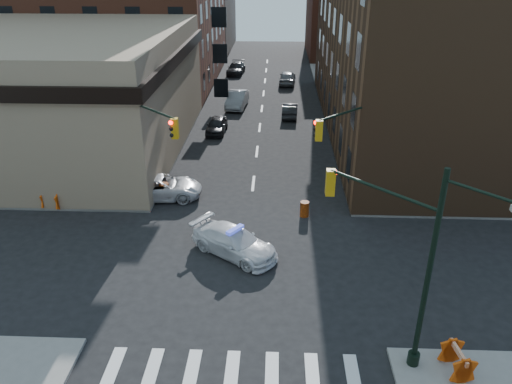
# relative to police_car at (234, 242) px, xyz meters

# --- Properties ---
(ground) EXTENTS (140.00, 140.00, 0.00)m
(ground) POSITION_rel_police_car_xyz_m (0.56, -1.22, -0.71)
(ground) COLOR black
(ground) RESTS_ON ground
(sidewalk_nw) EXTENTS (34.00, 54.50, 0.15)m
(sidewalk_nw) POSITION_rel_police_car_xyz_m (-22.44, 31.53, -0.63)
(sidewalk_nw) COLOR gray
(sidewalk_nw) RESTS_ON ground
(sidewalk_ne) EXTENTS (34.00, 54.50, 0.15)m
(sidewalk_ne) POSITION_rel_police_car_xyz_m (23.56, 31.53, -0.63)
(sidewalk_ne) COLOR gray
(sidewalk_ne) RESTS_ON ground
(bank_building) EXTENTS (22.00, 22.00, 9.00)m
(bank_building) POSITION_rel_police_car_xyz_m (-16.44, 15.28, 3.79)
(bank_building) COLOR #8B755B
(bank_building) RESTS_ON ground
(commercial_row_ne) EXTENTS (14.00, 34.00, 14.00)m
(commercial_row_ne) POSITION_rel_police_car_xyz_m (13.56, 21.28, 6.29)
(commercial_row_ne) COLOR #4D321F
(commercial_row_ne) RESTS_ON ground
(filler_ne) EXTENTS (16.00, 16.00, 12.00)m
(filler_ne) POSITION_rel_police_car_xyz_m (14.56, 56.78, 5.29)
(filler_ne) COLOR brown
(filler_ne) RESTS_ON ground
(signal_pole_se) EXTENTS (5.40, 5.27, 8.00)m
(signal_pole_se) POSITION_rel_police_car_xyz_m (6.60, -6.74, 3.91)
(signal_pole_se) COLOR black
(signal_pole_se) RESTS_ON sidewalk_se
(signal_pole_nw) EXTENTS (3.58, 3.67, 8.00)m
(signal_pole_nw) POSITION_rel_police_car_xyz_m (-5.29, 4.12, 3.63)
(signal_pole_nw) COLOR black
(signal_pole_nw) RESTS_ON sidewalk_nw
(signal_pole_ne) EXTENTS (3.67, 3.58, 8.00)m
(signal_pole_ne) POSITION_rel_police_car_xyz_m (6.40, 4.13, 3.63)
(signal_pole_ne) COLOR black
(signal_pole_ne) RESTS_ON sidewalk_ne
(tree_ne_near) EXTENTS (3.00, 3.00, 4.85)m
(tree_ne_near) POSITION_rel_police_car_xyz_m (8.06, 24.78, 2.78)
(tree_ne_near) COLOR black
(tree_ne_near) RESTS_ON sidewalk_ne
(tree_ne_far) EXTENTS (3.00, 3.00, 4.85)m
(tree_ne_far) POSITION_rel_police_car_xyz_m (8.06, 32.78, 2.78)
(tree_ne_far) COLOR black
(tree_ne_far) RESTS_ON sidewalk_ne
(police_car) EXTENTS (5.11, 4.46, 1.41)m
(police_car) POSITION_rel_police_car_xyz_m (0.00, 0.00, 0.00)
(police_car) COLOR silver
(police_car) RESTS_ON ground
(pickup) EXTENTS (5.47, 2.94, 1.46)m
(pickup) POSITION_rel_police_car_xyz_m (-5.24, 6.37, 0.02)
(pickup) COLOR silver
(pickup) RESTS_ON ground
(parked_car_wnear) EXTENTS (1.75, 3.96, 1.32)m
(parked_car_wnear) POSITION_rel_police_car_xyz_m (-3.11, 19.24, -0.05)
(parked_car_wnear) COLOR black
(parked_car_wnear) RESTS_ON ground
(parked_car_wfar) EXTENTS (2.18, 5.07, 1.62)m
(parked_car_wfar) POSITION_rel_police_car_xyz_m (-1.94, 27.11, 0.10)
(parked_car_wfar) COLOR gray
(parked_car_wfar) RESTS_ON ground
(parked_car_wdeep) EXTENTS (2.34, 5.02, 1.42)m
(parked_car_wdeep) POSITION_rel_police_car_xyz_m (-3.28, 42.50, 0.00)
(parked_car_wdeep) COLOR black
(parked_car_wdeep) RESTS_ON ground
(parked_car_enear) EXTENTS (1.60, 4.07, 1.32)m
(parked_car_enear) POSITION_rel_police_car_xyz_m (3.31, 24.18, -0.05)
(parked_car_enear) COLOR black
(parked_car_enear) RESTS_ON ground
(parked_car_efar) EXTENTS (2.14, 4.70, 1.56)m
(parked_car_efar) POSITION_rel_police_car_xyz_m (3.25, 37.27, 0.08)
(parked_car_efar) COLOR gray
(parked_car_efar) RESTS_ON ground
(pedestrian_a) EXTENTS (0.81, 0.76, 1.86)m
(pedestrian_a) POSITION_rel_police_car_xyz_m (-5.94, 5.09, 0.37)
(pedestrian_a) COLOR black
(pedestrian_a) RESTS_ON sidewalk_nw
(pedestrian_b) EXTENTS (0.93, 0.77, 1.72)m
(pedestrian_b) POSITION_rel_police_car_xyz_m (-8.26, 5.57, 0.30)
(pedestrian_b) COLOR black
(pedestrian_b) RESTS_ON sidewalk_nw
(pedestrian_c) EXTENTS (1.22, 0.72, 1.95)m
(pedestrian_c) POSITION_rel_police_car_xyz_m (-12.23, 4.78, 0.42)
(pedestrian_c) COLOR #1F222F
(pedestrian_c) RESTS_ON sidewalk_nw
(barrel_road) EXTENTS (0.69, 0.69, 0.94)m
(barrel_road) POSITION_rel_police_car_xyz_m (3.81, 4.29, -0.24)
(barrel_road) COLOR #DD440A
(barrel_road) RESTS_ON ground
(barrel_bank) EXTENTS (0.67, 0.67, 1.10)m
(barrel_bank) POSITION_rel_police_car_xyz_m (-4.94, 6.15, -0.16)
(barrel_bank) COLOR #CC5F09
(barrel_bank) RESTS_ON ground
(barricade_se_a) EXTENTS (0.86, 1.45, 1.03)m
(barricade_se_a) POSITION_rel_police_car_xyz_m (8.83, -7.86, -0.04)
(barricade_se_a) COLOR #E7480A
(barricade_se_a) RESTS_ON sidewalk_se
(barricade_nw_a) EXTENTS (1.36, 0.87, 0.94)m
(barricade_nw_a) POSITION_rel_police_car_xyz_m (-5.94, 6.78, -0.09)
(barricade_nw_a) COLOR red
(barricade_nw_a) RESTS_ON sidewalk_nw
(barricade_nw_b) EXTENTS (1.34, 0.81, 0.95)m
(barricade_nw_b) POSITION_rel_police_car_xyz_m (-11.44, 4.48, -0.08)
(barricade_nw_b) COLOR #CA5D09
(barricade_nw_b) RESTS_ON sidewalk_nw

